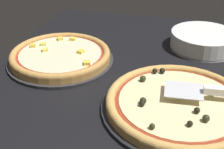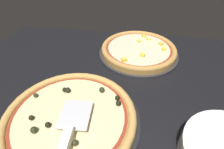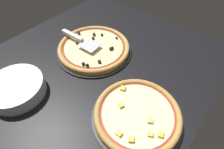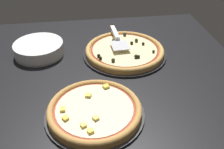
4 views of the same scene
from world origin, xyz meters
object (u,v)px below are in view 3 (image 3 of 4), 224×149
serving_spatula (76,38)px  plate_stack (16,88)px  pizza_front (94,47)px  pizza_back (137,114)px

serving_spatula → plate_stack: 39.92cm
pizza_front → pizza_back: (18.65, 41.54, 0.18)cm
serving_spatula → plate_stack: (39.64, 3.90, -2.66)cm
serving_spatula → pizza_front: bearing=105.5°
plate_stack → pizza_back: bearing=116.5°
pizza_back → serving_spatula: (-15.81, -51.78, 3.16)cm
pizza_back → plate_stack: bearing=-63.5°
pizza_front → plate_stack: (42.49, -6.34, 0.69)cm
pizza_front → serving_spatula: (2.84, -10.24, 3.34)cm
pizza_back → serving_spatula: serving_spatula is taller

